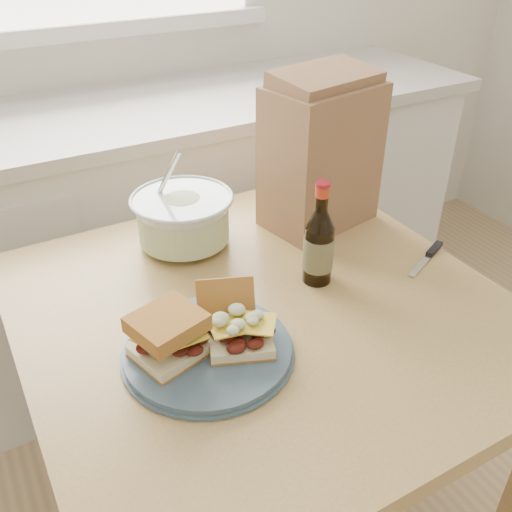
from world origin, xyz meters
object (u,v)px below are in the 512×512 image
paper_bag (321,157)px  plate (208,350)px  dining_table (263,347)px  beer_bottle (319,245)px  coleslaw_bowl (183,221)px

paper_bag → plate: bearing=-155.6°
dining_table → beer_bottle: beer_bottle is taller
plate → coleslaw_bowl: bearing=73.1°
dining_table → plate: size_ratio=3.14×
plate → beer_bottle: 0.33m
coleslaw_bowl → beer_bottle: coleslaw_bowl is taller
beer_bottle → dining_table: bearing=-151.0°
coleslaw_bowl → paper_bag: size_ratio=0.69×
plate → beer_bottle: beer_bottle is taller
plate → coleslaw_bowl: 0.40m
dining_table → paper_bag: bearing=39.1°
dining_table → paper_bag: 0.48m
dining_table → coleslaw_bowl: coleslaw_bowl is taller
plate → paper_bag: size_ratio=0.88×
plate → paper_bag: paper_bag is taller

